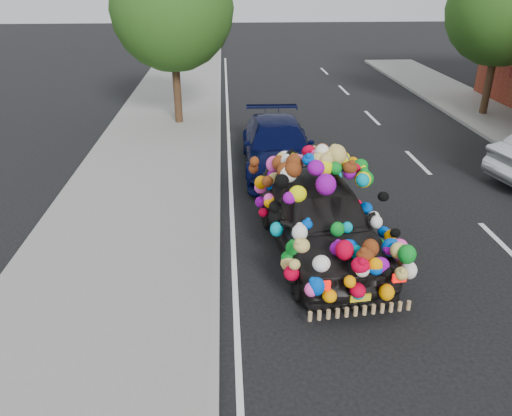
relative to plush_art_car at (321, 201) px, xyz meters
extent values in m
plane|color=black|center=(0.29, -0.01, -1.13)|extent=(100.00, 100.00, 0.00)
cube|color=gray|center=(-4.01, -0.01, -1.07)|extent=(4.00, 60.00, 0.12)
cube|color=gray|center=(-2.06, -0.01, -1.07)|extent=(0.15, 60.00, 0.13)
cylinder|color=#332114|center=(-3.51, 9.49, 0.23)|extent=(0.28, 0.28, 2.73)
sphere|color=#265316|center=(-3.51, 9.49, 2.90)|extent=(4.20, 4.20, 4.20)
cylinder|color=#332114|center=(8.29, 9.99, 0.19)|extent=(0.28, 0.28, 2.64)
sphere|color=#265316|center=(8.29, 9.99, 2.77)|extent=(4.00, 4.00, 4.00)
imported|color=black|center=(0.00, 0.00, -0.36)|extent=(2.33, 4.74, 1.55)
cube|color=red|center=(-0.36, -2.35, -0.35)|extent=(0.23, 0.08, 0.14)
cube|color=red|center=(0.88, -2.21, -0.35)|extent=(0.23, 0.08, 0.14)
cube|color=yellow|center=(0.26, -2.29, -0.65)|extent=(0.34, 0.08, 0.12)
imported|color=#040932|center=(-0.35, 4.71, -0.45)|extent=(1.97, 4.74, 1.37)
camera|label=1|loc=(-1.80, -8.69, 4.03)|focal=35.00mm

